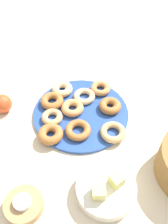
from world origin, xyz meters
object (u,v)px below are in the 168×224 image
(melon_chunk_left, at_px, (117,180))
(melon_chunk_right, at_px, (99,192))
(donut_4, at_px, (72,108))
(donut_6, at_px, (110,106))
(donut_1, at_px, (78,130))
(donut_9, at_px, (52,117))
(apple, at_px, (3,104))
(tealight, at_px, (22,202))
(donut_plate, at_px, (81,113))
(donut_8, at_px, (84,96))
(fruit_bowl, at_px, (106,189))
(candle_holder, at_px, (24,205))
(donut_2, at_px, (113,132))
(donut_5, at_px, (100,88))
(donut_3, at_px, (52,101))
(donut_7, at_px, (62,89))
(donut_0, at_px, (51,134))

(melon_chunk_left, distance_m, melon_chunk_right, 0.06)
(donut_4, height_order, donut_6, donut_6)
(donut_1, xyz_separation_m, donut_6, (-0.15, -0.06, 0.00))
(donut_4, height_order, donut_9, donut_4)
(donut_6, height_order, apple, apple)
(tealight, bearing_deg, donut_6, -148.35)
(donut_plate, relative_size, donut_8, 4.22)
(donut_8, relative_size, fruit_bowl, 0.49)
(donut_8, bearing_deg, candle_holder, 45.69)
(donut_2, height_order, donut_5, donut_5)
(candle_holder, height_order, melon_chunk_right, melon_chunk_right)
(donut_5, bearing_deg, donut_2, 76.37)
(donut_3, bearing_deg, melon_chunk_left, 100.03)
(donut_4, relative_size, melon_chunk_left, 2.29)
(donut_8, xyz_separation_m, tealight, (0.31, 0.32, 0.01))
(donut_6, relative_size, apple, 1.18)
(donut_6, bearing_deg, donut_9, -8.40)
(donut_7, bearing_deg, melon_chunk_left, 91.63)
(donut_1, height_order, melon_chunk_left, melon_chunk_left)
(donut_4, xyz_separation_m, fruit_bowl, (0.02, 0.33, -0.01))
(tealight, relative_size, apple, 0.70)
(donut_4, height_order, melon_chunk_right, melon_chunk_right)
(donut_5, relative_size, candle_holder, 0.73)
(tealight, height_order, fruit_bowl, tealight)
(fruit_bowl, bearing_deg, donut_8, -102.93)
(donut_0, xyz_separation_m, donut_4, (-0.11, -0.08, -0.00))
(donut_3, bearing_deg, donut_9, 72.55)
(donut_plate, bearing_deg, donut_3, -43.30)
(donut_5, relative_size, donut_7, 0.97)
(donut_4, bearing_deg, donut_0, 37.27)
(donut_6, distance_m, donut_8, 0.11)
(donut_7, relative_size, candle_holder, 0.76)
(donut_0, bearing_deg, apple, -57.42)
(fruit_bowl, bearing_deg, donut_plate, -98.60)
(donut_2, height_order, donut_4, donut_4)
(donut_8, bearing_deg, melon_chunk_left, 81.59)
(donut_6, bearing_deg, donut_1, 21.09)
(candle_holder, relative_size, melon_chunk_left, 3.00)
(donut_5, height_order, fruit_bowl, fruit_bowl)
(candle_holder, relative_size, tealight, 2.22)
(melon_chunk_right, bearing_deg, donut_9, -84.38)
(donut_3, relative_size, donut_9, 1.14)
(melon_chunk_right, bearing_deg, donut_2, -127.02)
(donut_plate, distance_m, donut_1, 0.10)
(donut_plate, relative_size, apple, 5.07)
(donut_9, xyz_separation_m, melon_chunk_left, (-0.09, 0.31, 0.03))
(donut_5, distance_m, tealight, 0.51)
(donut_plate, bearing_deg, donut_6, 166.13)
(tealight, bearing_deg, donut_2, -159.78)
(donut_0, distance_m, tealight, 0.24)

